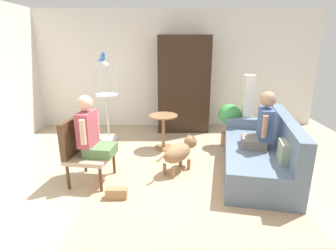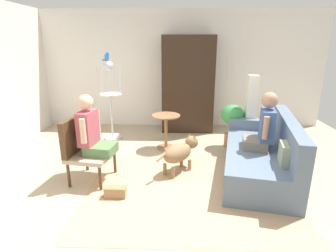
{
  "view_description": "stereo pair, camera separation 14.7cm",
  "coord_description": "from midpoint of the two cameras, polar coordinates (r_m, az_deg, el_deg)",
  "views": [
    {
      "loc": [
        -0.16,
        -3.5,
        1.97
      ],
      "look_at": [
        -0.12,
        0.19,
        0.82
      ],
      "focal_mm": 29.26,
      "sensor_mm": 36.0,
      "label": 1
    },
    {
      "loc": [
        -0.01,
        -3.5,
        1.97
      ],
      "look_at": [
        -0.12,
        0.19,
        0.82
      ],
      "focal_mm": 29.26,
      "sensor_mm": 36.0,
      "label": 2
    }
  ],
  "objects": [
    {
      "name": "ground_plane",
      "position": [
        4.02,
        2.79,
        -12.04
      ],
      "size": [
        7.37,
        7.37,
        0.0
      ],
      "primitive_type": "plane",
      "color": "tan"
    },
    {
      "name": "back_wall",
      "position": [
        6.5,
        2.54,
        11.64
      ],
      "size": [
        6.74,
        0.12,
        2.65
      ],
      "primitive_type": "cube",
      "color": "silver",
      "rests_on": "ground"
    },
    {
      "name": "area_rug",
      "position": [
        3.91,
        5.28,
        -12.96
      ],
      "size": [
        2.76,
        2.31,
        0.01
      ],
      "primitive_type": "cube",
      "color": "tan",
      "rests_on": "ground"
    },
    {
      "name": "couch",
      "position": [
        4.43,
        20.04,
        -5.89
      ],
      "size": [
        1.35,
        2.19,
        0.89
      ],
      "color": "slate",
      "rests_on": "ground"
    },
    {
      "name": "armchair",
      "position": [
        4.11,
        -16.36,
        -3.89
      ],
      "size": [
        0.66,
        0.72,
        0.94
      ],
      "color": "#4C331E",
      "rests_on": "ground"
    },
    {
      "name": "person_on_couch",
      "position": [
        4.25,
        20.26,
        0.03
      ],
      "size": [
        0.48,
        0.56,
        0.85
      ],
      "color": "slate"
    },
    {
      "name": "person_on_armchair",
      "position": [
        3.97,
        -14.55,
        -0.99
      ],
      "size": [
        0.51,
        0.52,
        0.85
      ],
      "color": "#527648"
    },
    {
      "name": "round_end_table",
      "position": [
        5.12,
        0.4,
        -0.39
      ],
      "size": [
        0.53,
        0.53,
        0.66
      ],
      "color": "olive",
      "rests_on": "ground"
    },
    {
      "name": "dog",
      "position": [
        4.25,
        3.49,
        -5.38
      ],
      "size": [
        0.64,
        0.7,
        0.55
      ],
      "color": "olive",
      "rests_on": "ground"
    },
    {
      "name": "bird_cage_stand",
      "position": [
        5.63,
        -11.23,
        6.44
      ],
      "size": [
        0.48,
        0.48,
        1.6
      ],
      "color": "silver",
      "rests_on": "ground"
    },
    {
      "name": "parrot",
      "position": [
        5.55,
        -11.87,
        13.96
      ],
      "size": [
        0.17,
        0.1,
        0.17
      ],
      "color": "blue",
      "rests_on": "bird_cage_stand"
    },
    {
      "name": "potted_plant",
      "position": [
        5.33,
        13.99,
        1.23
      ],
      "size": [
        0.43,
        0.43,
        0.83
      ],
      "color": "#996047",
      "rests_on": "ground"
    },
    {
      "name": "column_lamp",
      "position": [
        5.3,
        17.5,
        2.51
      ],
      "size": [
        0.2,
        0.2,
        1.39
      ],
      "color": "#4C4742",
      "rests_on": "ground"
    },
    {
      "name": "armoire_cabinet",
      "position": [
        6.14,
        4.81,
        8.61
      ],
      "size": [
        1.12,
        0.56,
        2.09
      ],
      "primitive_type": "cube",
      "color": "black",
      "rests_on": "ground"
    },
    {
      "name": "handbag",
      "position": [
        3.74,
        -9.79,
        -13.43
      ],
      "size": [
        0.28,
        0.12,
        0.15
      ],
      "primitive_type": "cube",
      "color": "#99724C",
      "rests_on": "ground"
    }
  ]
}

